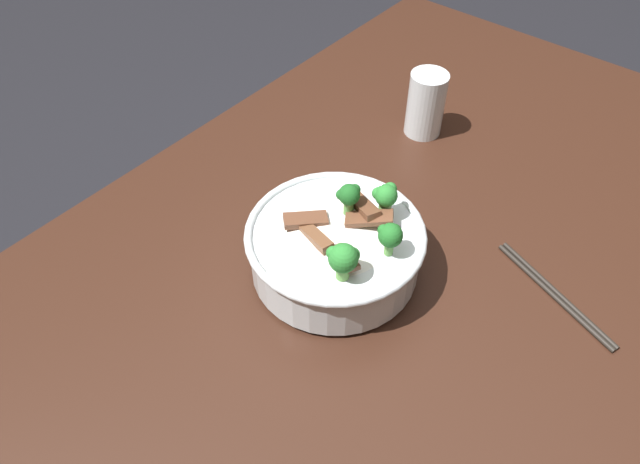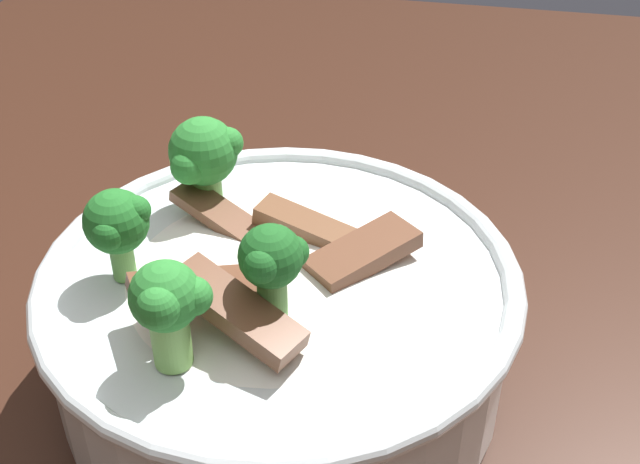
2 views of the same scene
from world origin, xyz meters
TOP-DOWN VIEW (x-y plane):
  - ground at (0.00, 0.00)m, footprint 10.00×10.00m
  - dining_table at (0.00, 0.00)m, footprint 1.46×0.87m
  - rice_bowl at (-0.11, 0.02)m, footprint 0.26×0.26m
  - drinking_glass at (0.26, 0.11)m, footprint 0.07×0.07m
  - chopsticks_pair at (0.06, -0.25)m, footprint 0.09×0.21m

SIDE VIEW (x-z plane):
  - ground at x=0.00m, z-range 0.00..0.00m
  - dining_table at x=0.00m, z-range 0.29..1.06m
  - chopsticks_pair at x=0.06m, z-range 0.76..0.77m
  - drinking_glass at x=0.26m, z-range 0.76..0.88m
  - rice_bowl at x=-0.11m, z-range 0.75..0.89m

